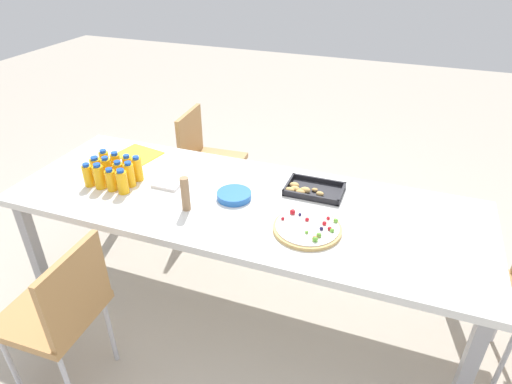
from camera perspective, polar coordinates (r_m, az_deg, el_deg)
The scene contains 22 objects.
ground_plane at distance 2.77m, azimuth -1.55°, elevation -13.90°, with size 12.00×12.00×0.00m, color #B2A899.
party_table at distance 2.34m, azimuth -1.78°, elevation -2.25°, with size 2.51×0.89×0.73m.
chair_near_left at distance 2.21m, azimuth -24.08°, elevation -13.65°, with size 0.41×0.41×0.83m.
chair_far_left at distance 3.30m, azimuth -6.56°, elevation 4.72°, with size 0.42×0.42×0.83m.
juice_bottle_0 at distance 2.58m, azimuth -21.03°, elevation 2.04°, with size 0.05×0.05×0.14m.
juice_bottle_1 at distance 2.54m, azimuth -19.75°, elevation 1.90°, with size 0.06×0.06×0.15m.
juice_bottle_2 at distance 2.50m, azimuth -18.37°, elevation 1.49°, with size 0.06×0.06×0.13m.
juice_bottle_3 at distance 2.45m, azimuth -17.02°, elevation 1.27°, with size 0.06×0.06×0.14m.
juice_bottle_4 at distance 2.65m, azimuth -20.07°, elevation 2.91°, with size 0.06×0.06×0.14m.
juice_bottle_5 at distance 2.60m, azimuth -18.84°, elevation 2.77°, with size 0.05×0.05×0.15m.
juice_bottle_6 at distance 2.55m, azimuth -17.41°, elevation 2.37°, with size 0.06×0.06×0.14m.
juice_bottle_7 at distance 2.51m, azimuth -16.14°, elevation 2.19°, with size 0.06×0.06×0.15m.
juice_bottle_8 at distance 2.69m, azimuth -19.08°, elevation 3.69°, with size 0.05×0.05×0.15m.
juice_bottle_9 at distance 2.64m, azimuth -17.73°, elevation 3.44°, with size 0.06×0.06×0.15m.
juice_bottle_10 at distance 2.60m, azimuth -16.34°, elevation 3.18°, with size 0.05×0.05×0.14m.
juice_bottle_11 at distance 2.56m, azimuth -15.15°, elevation 2.95°, with size 0.05×0.05×0.15m.
fruit_pizza at distance 2.10m, azimuth 6.74°, elevation -4.69°, with size 0.33×0.33×0.05m.
snack_tray at distance 2.39m, azimuth 7.09°, elevation 0.27°, with size 0.31×0.21×0.04m.
plate_stack at distance 2.32m, azimuth -2.86°, elevation -0.43°, with size 0.18×0.18×0.03m.
napkin_stack at distance 2.50m, azimuth -11.23°, elevation 1.25°, with size 0.15×0.15×0.02m, color white.
cardboard_tube at distance 2.22m, azimuth -9.19°, elevation -0.24°, with size 0.04×0.04×0.18m, color #9E7A56.
paper_folder at distance 2.88m, azimuth -15.04°, elevation 4.79°, with size 0.26×0.20×0.01m, color yellow.
Camera 1 is at (0.75, -1.81, 1.96)m, focal length 30.72 mm.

